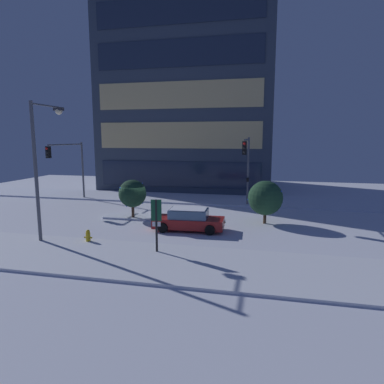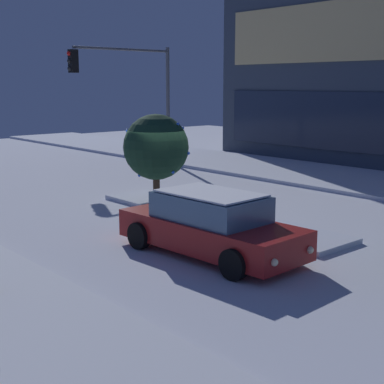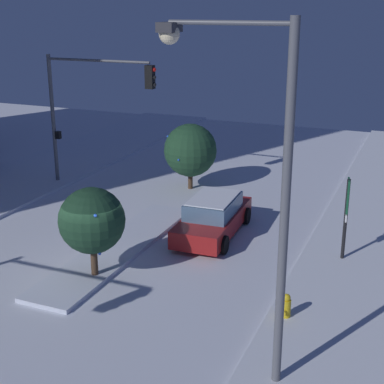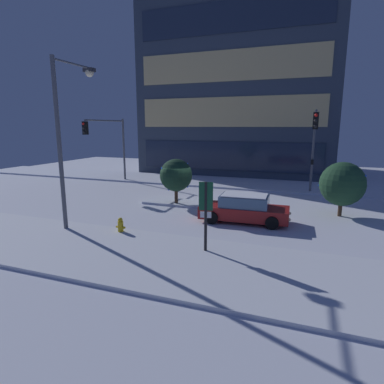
# 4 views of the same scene
# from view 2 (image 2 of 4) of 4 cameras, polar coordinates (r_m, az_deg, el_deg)

# --- Properties ---
(ground) EXTENTS (52.00, 52.00, 0.00)m
(ground) POSITION_cam_2_polar(r_m,az_deg,el_deg) (18.43, -2.63, -1.49)
(ground) COLOR silver
(curb_strip_far) EXTENTS (52.00, 5.20, 0.14)m
(curb_strip_far) POSITION_cam_2_polar(r_m,az_deg,el_deg) (24.67, 13.30, 1.55)
(curb_strip_far) COLOR silver
(curb_strip_far) RESTS_ON ground
(median_strip) EXTENTS (9.00, 1.80, 0.14)m
(median_strip) POSITION_cam_2_polar(r_m,az_deg,el_deg) (16.88, 2.14, -2.39)
(median_strip) COLOR silver
(median_strip) RESTS_ON ground
(car_near) EXTENTS (4.81, 2.18, 1.49)m
(car_near) POSITION_cam_2_polar(r_m,az_deg,el_deg) (13.12, 1.87, -3.38)
(car_near) COLOR maroon
(car_near) RESTS_ON ground
(traffic_light_corner_far_left) EXTENTS (0.32, 5.68, 5.71)m
(traffic_light_corner_far_left) POSITION_cam_2_polar(r_m,az_deg,el_deg) (27.44, -6.38, 11.09)
(traffic_light_corner_far_left) COLOR #565960
(traffic_light_corner_far_left) RESTS_ON ground
(decorated_tree_median) EXTENTS (2.08, 2.10, 3.01)m
(decorated_tree_median) POSITION_cam_2_polar(r_m,az_deg,el_deg) (17.96, -3.65, 4.53)
(decorated_tree_median) COLOR #473323
(decorated_tree_median) RESTS_ON ground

